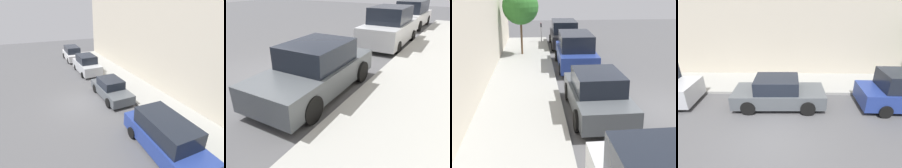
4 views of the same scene
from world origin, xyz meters
The scene contains 3 objects.
ground_plane centered at (0.00, 0.00, 0.00)m, with size 60.00×60.00×0.00m, color #515154.
sidewalk centered at (5.04, 0.00, 0.07)m, with size 3.07×32.00×0.15m.
parked_sedan_third centered at (2.34, -0.03, 0.72)m, with size 1.92×4.53×1.54m.
Camera 4 is at (-5.43, -0.76, 4.78)m, focal length 28.00 mm.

